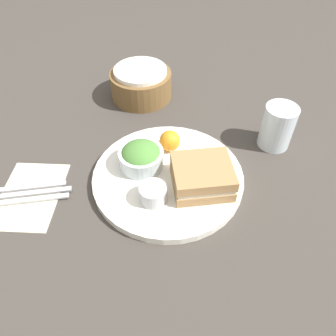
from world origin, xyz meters
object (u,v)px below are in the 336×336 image
at_px(drink_glass, 277,127).
at_px(fork, 28,200).
at_px(sandwich, 202,176).
at_px(bread_basket, 141,83).
at_px(spoon, 31,187).
at_px(knife, 29,193).
at_px(dressing_cup, 153,194).
at_px(salad_bowl, 141,157).
at_px(plate, 168,177).

relative_size(drink_glass, fork, 0.64).
height_order(sandwich, bread_basket, bread_basket).
height_order(bread_basket, spoon, bread_basket).
relative_size(bread_basket, fork, 1.03).
bearing_deg(knife, drink_glass, -172.04).
bearing_deg(fork, drink_glass, -170.29).
height_order(dressing_cup, spoon, dressing_cup).
height_order(dressing_cup, fork, dressing_cup).
height_order(fork, knife, same).
relative_size(fork, spoon, 1.11).
bearing_deg(dressing_cup, fork, -178.59).
relative_size(dressing_cup, knife, 0.32).
bearing_deg(dressing_cup, spoon, 173.91).
distance_m(dressing_cup, bread_basket, 0.40).
bearing_deg(dressing_cup, salad_bowl, 109.46).
distance_m(sandwich, fork, 0.37).
xyz_separation_m(knife, spoon, (-0.00, 0.02, 0.00)).
relative_size(plate, salad_bowl, 3.32).
xyz_separation_m(sandwich, knife, (-0.37, -0.03, -0.04)).
xyz_separation_m(salad_bowl, fork, (-0.23, -0.10, -0.04)).
distance_m(sandwich, spoon, 0.37).
bearing_deg(sandwich, spoon, -177.87).
bearing_deg(drink_glass, bread_basket, 151.16).
xyz_separation_m(fork, spoon, (-0.01, 0.04, 0.00)).
bearing_deg(dressing_cup, knife, 177.60).
relative_size(fork, knife, 0.95).
distance_m(drink_glass, knife, 0.58).
bearing_deg(fork, bread_basket, -127.57).
height_order(fork, spoon, same).
distance_m(plate, dressing_cup, 0.08).
xyz_separation_m(salad_bowl, spoon, (-0.24, -0.07, -0.04)).
bearing_deg(knife, bread_basket, -129.02).
bearing_deg(sandwich, drink_glass, 41.68).
bearing_deg(bread_basket, dressing_cup, -80.46).
relative_size(dressing_cup, drink_glass, 0.53).
bearing_deg(fork, dressing_cup, 169.93).
height_order(dressing_cup, knife, dressing_cup).
bearing_deg(plate, dressing_cup, -110.55).
xyz_separation_m(drink_glass, spoon, (-0.55, -0.18, -0.05)).
bearing_deg(salad_bowl, plate, -23.58).
distance_m(dressing_cup, spoon, 0.27).
distance_m(salad_bowl, fork, 0.25).
relative_size(sandwich, fork, 0.82).
relative_size(plate, dressing_cup, 5.83).
bearing_deg(salad_bowl, spoon, -163.81).
bearing_deg(dressing_cup, plate, 69.45).
distance_m(salad_bowl, knife, 0.25).
bearing_deg(bread_basket, knife, -117.54).
distance_m(sandwich, dressing_cup, 0.11).
xyz_separation_m(sandwich, bread_basket, (-0.17, 0.35, -0.00)).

